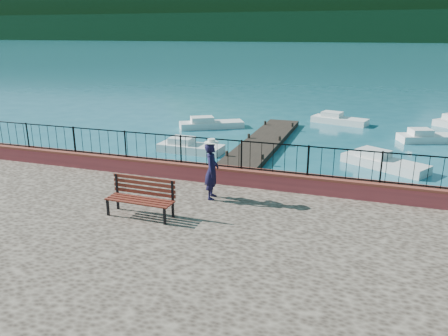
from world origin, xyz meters
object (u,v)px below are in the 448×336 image
Objects in this scene: person at (212,171)px; boat_1 at (385,160)px; boat_2 at (429,135)px; boat_0 at (191,145)px; boat_3 at (212,122)px; park_bench at (141,205)px; boat_4 at (340,118)px.

person is 10.74m from boat_1.
boat_1 is 6.74m from boat_2.
boat_0 is 6.26m from boat_3.
park_bench is at bearing -106.40° from boat_3.
boat_0 is at bearing -147.81° from boat_1.
boat_4 is at bearing -18.38° from person.
boat_0 is 12.51m from boat_4.
boat_1 is (6.70, 11.13, -1.12)m from park_bench.
person is 0.45× the size of boat_1.
boat_0 is at bearing 107.24° from park_bench.
park_bench reaches higher than boat_4.
boat_1 and boat_3 have the same top height.
boat_1 and boat_4 have the same top height.
person is 0.47× the size of boat_4.
person is 0.51× the size of boat_0.
park_bench is 11.28m from boat_0.
person is 10.07m from boat_0.
park_bench is 1.10× the size of person.
person reaches higher than boat_3.
park_bench reaches higher than boat_2.
boat_2 is at bearing -37.90° from person.
boat_3 is 1.11× the size of boat_4.
boat_0 is 13.93m from boat_2.
boat_2 is 6.57m from boat_4.
person is 19.50m from boat_4.
boat_3 is at bearing 102.66° from boat_0.
park_bench is 0.52× the size of boat_4.
boat_4 is at bearing 136.07° from boat_1.
boat_2 is (9.19, 17.40, -1.12)m from park_bench.
boat_0 and boat_2 have the same top height.
park_bench is at bearing -90.84° from boat_1.
boat_1 and boat_2 have the same top height.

